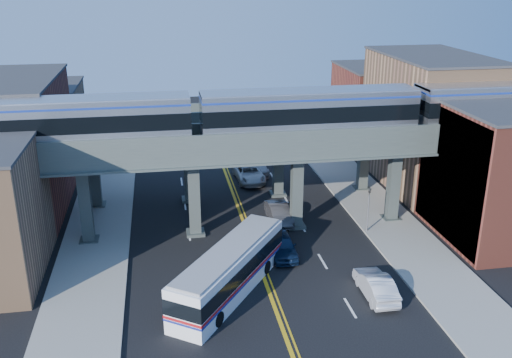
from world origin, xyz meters
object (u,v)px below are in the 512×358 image
car_lane_d (255,165)px  car_parked_curb (376,285)px  stop_sign (262,237)px  car_lane_a (282,245)px  traffic_signal (368,205)px  transit_bus (229,271)px  car_lane_b (279,213)px  car_lane_c (249,173)px  transit_train (309,112)px

car_lane_d → car_parked_curb: size_ratio=1.24×
stop_sign → car_lane_a: size_ratio=0.58×
traffic_signal → car_lane_a: size_ratio=0.90×
transit_bus → stop_sign: bearing=-0.5°
transit_bus → car_parked_curb: (8.97, -2.01, -0.74)m
car_lane_b → car_lane_c: bearing=93.2°
stop_sign → car_parked_curb: size_ratio=0.58×
car_lane_d → car_parked_curb: 24.68m
car_lane_a → car_lane_c: (0.13, 15.62, -0.03)m
car_lane_b → traffic_signal: bearing=-28.4°
car_lane_a → car_parked_curb: bearing=-53.5°
stop_sign → transit_bus: (-2.77, -3.90, -0.27)m
traffic_signal → transit_bus: size_ratio=0.38×
traffic_signal → car_lane_a: 7.87m
stop_sign → car_lane_c: 16.28m
stop_sign → traffic_signal: traffic_signal is taller
transit_bus → car_parked_curb: size_ratio=2.34×
car_lane_a → car_lane_c: car_lane_a is taller
transit_bus → car_lane_a: bearing=-9.5°
stop_sign → transit_bus: size_ratio=0.25×
traffic_signal → transit_bus: 13.58m
transit_bus → car_lane_b: size_ratio=2.39×
transit_train → stop_sign: transit_train is taller
transit_bus → traffic_signal: bearing=-24.5°
traffic_signal → car_lane_a: traffic_signal is taller
transit_bus → car_lane_a: 6.26m
traffic_signal → transit_train: bearing=155.6°
stop_sign → car_lane_c: (1.72, 16.16, -1.01)m
stop_sign → car_lane_a: stop_sign is taller
car_lane_d → transit_train: bearing=-82.1°
transit_train → car_lane_c: 14.37m
car_lane_a → traffic_signal: bearing=19.5°
transit_bus → car_lane_a: size_ratio=2.33×
transit_bus → car_lane_c: size_ratio=1.98×
car_parked_curb → car_lane_d: bearing=-81.3°
transit_train → car_parked_curb: transit_train is taller
stop_sign → traffic_signal: bearing=18.6°
transit_train → car_lane_b: size_ratio=11.18×
car_lane_a → car_parked_curb: size_ratio=1.00×
car_lane_c → car_parked_curb: 22.52m
car_lane_a → car_lane_b: size_ratio=1.02×
car_parked_curb → car_lane_c: bearing=-78.1°
transit_bus → car_parked_curb: transit_bus is taller
car_lane_a → transit_bus: bearing=-133.5°
transit_train → stop_sign: (-4.48, -5.00, -7.62)m
car_lane_a → car_lane_d: car_lane_d is taller
car_lane_a → car_lane_d: (1.07, 17.97, 0.04)m
car_lane_a → car_parked_curb: (4.62, -6.45, -0.03)m
transit_bus → car_lane_b: bearing=7.1°
transit_train → car_lane_c: (-2.77, 11.16, -8.63)m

